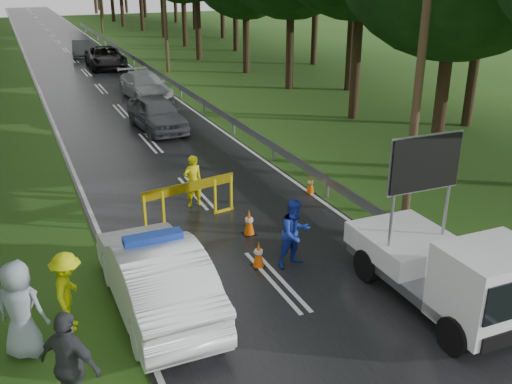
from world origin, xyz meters
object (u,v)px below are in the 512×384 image
work_truck (450,270)px  queue_car_first (157,113)px  queue_car_second (145,86)px  queue_car_third (106,57)px  officer (193,181)px  queue_car_fourth (82,49)px  barrier (189,192)px  police_sedan (156,276)px  civilian (295,233)px

work_truck → queue_car_first: 16.52m
queue_car_second → queue_car_third: size_ratio=0.90×
queue_car_first → work_truck: bearing=-87.0°
queue_car_first → queue_car_third: bearing=83.4°
officer → queue_car_third: bearing=-102.8°
queue_car_second → queue_car_fourth: bearing=89.3°
queue_car_first → queue_car_fourth: bearing=86.1°
work_truck → queue_car_third: 33.95m
queue_car_third → queue_car_fourth: queue_car_third is taller
queue_car_first → queue_car_third: 17.55m
work_truck → queue_car_first: (-2.00, 16.39, -0.21)m
officer → queue_car_fourth: size_ratio=0.41×
barrier → queue_car_first: queue_car_first is taller
barrier → officer: 1.09m
officer → queue_car_third: 26.51m
officer → queue_car_fourth: 32.45m
police_sedan → queue_car_second: 20.98m
civilian → officer: bearing=94.4°
officer → queue_car_fourth: bearing=-100.5°
queue_car_second → queue_car_fourth: (-1.03, 16.99, -0.04)m
queue_car_fourth → police_sedan: bearing=-87.6°
police_sedan → queue_car_fourth: police_sedan is taller
work_truck → queue_car_fourth: work_truck is taller
officer → civilian: size_ratio=0.94×
work_truck → queue_car_first: size_ratio=1.02×
barrier → queue_car_second: (2.63, 16.44, -0.19)m
queue_car_third → queue_car_second: bearing=-86.4°
officer → queue_car_second: (2.21, 15.44, -0.11)m
barrier → civilian: civilian is taller
queue_car_first → queue_car_second: (1.03, 6.54, -0.04)m
police_sedan → queue_car_second: police_sedan is taller
queue_car_first → queue_car_fourth: (0.00, 23.53, -0.09)m
officer → queue_car_third: size_ratio=0.30×
civilian → queue_car_second: (1.10, 19.94, -0.16)m
civilian → police_sedan: bearing=179.0°
barrier → officer: bearing=56.7°
police_sedan → work_truck: (5.60, -2.47, 0.15)m
queue_car_first → civilian: bearing=-94.2°
queue_car_third → civilian: bearing=-89.2°
queue_car_second → queue_car_third: 10.99m
queue_car_first → barrier: bearing=-103.1°
queue_car_first → queue_car_third: queue_car_first is taller
queue_car_third → queue_car_fourth: (-0.82, 6.00, -0.09)m
civilian → queue_car_second: bearing=77.4°
queue_car_fourth → queue_car_third: bearing=-74.3°
barrier → queue_car_fourth: bearing=76.6°
police_sedan → barrier: size_ratio=1.73×
barrier → queue_car_second: bearing=70.3°
civilian → queue_car_first: (0.07, 13.40, -0.12)m
work_truck → barrier: 7.43m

